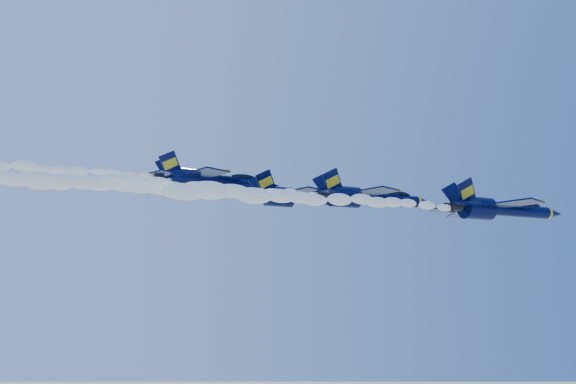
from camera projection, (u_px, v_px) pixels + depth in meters
name	position (u px, v px, depth m)	size (l,w,h in m)	color
jet_lead	(500.00, 209.00, 72.38)	(18.79, 15.41, 6.98)	#050933
smoke_trail_jet_lead	(324.00, 199.00, 63.10)	(34.23, 1.94, 1.75)	white
jet_second	(369.00, 198.00, 73.94)	(17.93, 14.71, 6.66)	#050933
smoke_trail_jet_second	(181.00, 186.00, 64.80)	(34.23, 1.85, 1.67)	white
jet_third	(303.00, 198.00, 83.06)	(19.13, 15.69, 7.11)	#050933
smoke_trail_jet_third	(126.00, 187.00, 73.72)	(34.23, 1.98, 1.78)	white
jet_fourth	(211.00, 180.00, 86.05)	(20.05, 16.45, 7.45)	#050933
smoke_trail_jet_fourth	(27.00, 168.00, 76.57)	(34.23, 2.07, 1.87)	white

